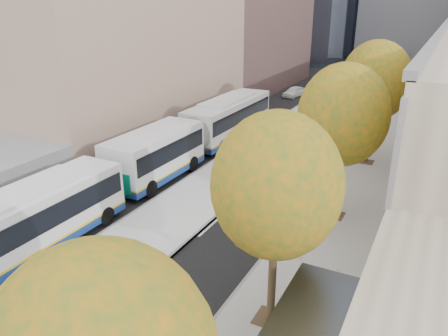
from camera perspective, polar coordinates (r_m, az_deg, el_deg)
The scene contains 8 objects.
bus_platform at distance 37.44m, azimuth 7.80°, elevation 4.56°, with size 4.25×150.00×0.15m, color silver.
sidewalk at distance 35.76m, azimuth 19.94°, elevation 2.59°, with size 4.75×150.00×0.08m, color gray.
bus_shelter at distance 13.25m, azimuth 11.90°, elevation -19.52°, with size 1.90×4.40×2.53m.
tree_c at distance 13.79m, azimuth 6.88°, elevation -2.35°, with size 4.20×4.20×7.28m.
tree_d at distance 21.98m, azimuth 15.32°, elevation 6.66°, with size 4.40×4.40×7.60m.
tree_e at distance 30.63m, azimuth 19.17°, elevation 10.66°, with size 4.60×4.60×7.92m.
bus_far at distance 31.94m, azimuth -2.89°, elevation 4.86°, with size 2.98×18.80×3.13m.
distant_car at distance 52.02m, azimuth 9.13°, elevation 9.81°, with size 1.41×3.50×1.19m, color white.
Camera 1 is at (7.87, 1.10, 10.76)m, focal length 35.00 mm.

